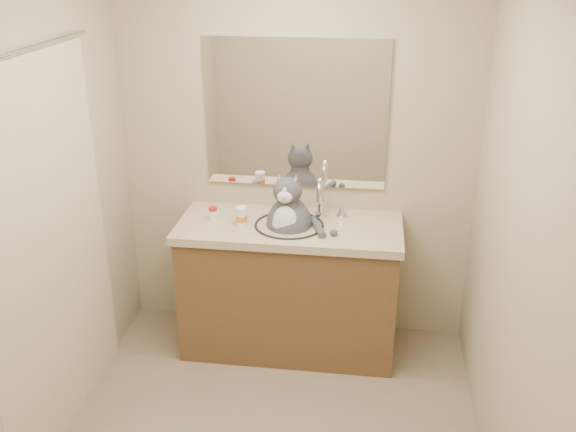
# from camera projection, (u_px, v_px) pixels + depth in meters

# --- Properties ---
(room) EXTENTS (2.22, 2.52, 2.42)m
(room) POSITION_uv_depth(u_px,v_px,m) (260.00, 239.00, 2.81)
(room) COLOR #7C6F56
(room) RESTS_ON ground
(vanity) EXTENTS (1.34, 0.59, 1.12)m
(vanity) POSITION_uv_depth(u_px,v_px,m) (290.00, 284.00, 3.98)
(vanity) COLOR brown
(vanity) RESTS_ON ground
(mirror) EXTENTS (1.10, 0.02, 0.90)m
(mirror) POSITION_uv_depth(u_px,v_px,m) (296.00, 114.00, 3.83)
(mirror) COLOR white
(mirror) RESTS_ON room
(shower_curtain) EXTENTS (0.02, 1.30, 1.93)m
(shower_curtain) POSITION_uv_depth(u_px,v_px,m) (51.00, 249.00, 3.09)
(shower_curtain) COLOR beige
(shower_curtain) RESTS_ON ground
(cat) EXTENTS (0.39, 0.35, 0.55)m
(cat) POSITION_uv_depth(u_px,v_px,m) (289.00, 222.00, 3.80)
(cat) COLOR #47474C
(cat) RESTS_ON vanity
(pill_bottle_redcap) EXTENTS (0.06, 0.06, 0.08)m
(pill_bottle_redcap) POSITION_uv_depth(u_px,v_px,m) (213.00, 214.00, 3.86)
(pill_bottle_redcap) COLOR white
(pill_bottle_redcap) RESTS_ON vanity
(pill_bottle_orange) EXTENTS (0.08, 0.08, 0.12)m
(pill_bottle_orange) POSITION_uv_depth(u_px,v_px,m) (241.00, 217.00, 3.78)
(pill_bottle_orange) COLOR white
(pill_bottle_orange) RESTS_ON vanity
(grey_canister) EXTENTS (0.06, 0.06, 0.08)m
(grey_canister) POSITION_uv_depth(u_px,v_px,m) (242.00, 213.00, 3.87)
(grey_canister) COLOR slate
(grey_canister) RESTS_ON vanity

